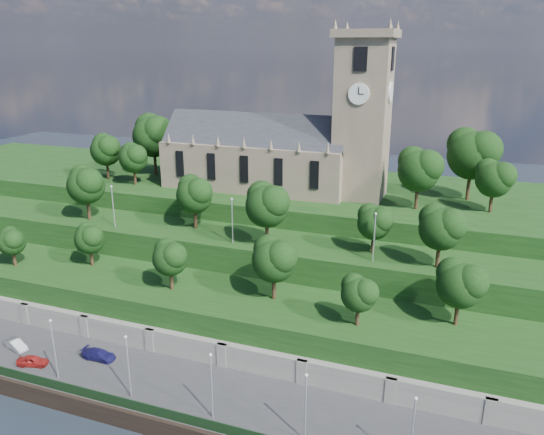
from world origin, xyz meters
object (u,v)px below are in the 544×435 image
at_px(church, 284,146).
at_px(car_right, 99,354).
at_px(car_left, 33,361).
at_px(car_middle, 16,345).

distance_m(church, car_right, 44.76).
relative_size(church, car_left, 10.52).
distance_m(car_middle, car_right, 11.44).
bearing_deg(church, car_middle, -118.63).
height_order(car_left, car_middle, car_left).
bearing_deg(car_left, car_right, -75.29).
bearing_deg(church, car_left, -112.25).
relative_size(car_left, car_right, 0.86).
bearing_deg(car_middle, car_left, -97.12).
bearing_deg(church, car_right, -105.56).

